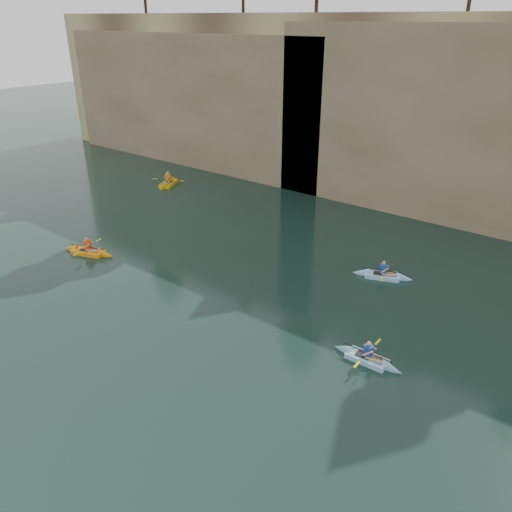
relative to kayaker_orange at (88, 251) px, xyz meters
The scene contains 10 objects.
ground 13.09m from the kayaker_orange, 27.79° to the right, with size 160.00×160.00×0.00m, color black.
cliff 27.19m from the kayaker_orange, 64.15° to the left, with size 70.00×16.00×12.00m, color tan.
cliff_slab_west 19.22m from the kayaker_orange, 117.04° to the left, with size 26.00×2.40×10.56m, color #9C7D5E.
cliff_slab_center 22.08m from the kayaker_orange, 50.55° to the left, with size 24.00×2.40×11.40m, color #9C7D5E.
sea_cave_west 17.20m from the kayaker_orange, 112.06° to the left, with size 4.50×1.00×4.00m, color black.
sea_cave_center 17.63m from the kayaker_orange, 64.45° to the left, with size 3.50×1.00×3.20m, color black.
kayaker_orange is the anchor object (origin of this frame).
kayaker_ltblue_near 15.69m from the kayaker_orange, ahead, with size 2.67×2.10×1.05m.
kayaker_yellow 12.03m from the kayaker_orange, 116.53° to the left, with size 2.34×3.19×1.29m.
kayaker_ltblue_mid 15.07m from the kayaker_orange, 27.58° to the left, with size 2.89×2.04×1.08m.
Camera 1 is at (9.87, -7.22, 11.25)m, focal length 35.00 mm.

